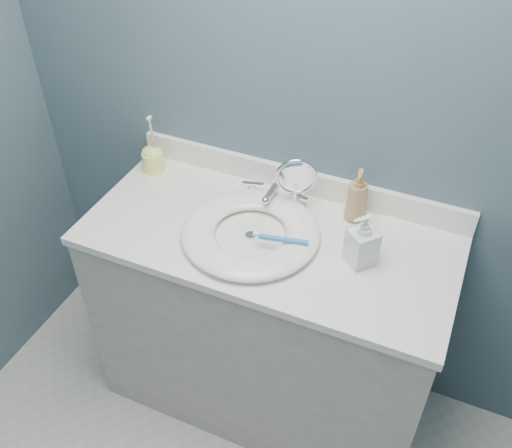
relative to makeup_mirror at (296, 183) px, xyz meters
The scene contains 12 objects.
back_wall 0.24m from the makeup_mirror, 104.54° to the left, with size 2.20×0.02×2.40m, color #445C66.
vanity_cabinet 0.59m from the makeup_mirror, 100.58° to the right, with size 1.20×0.55×0.85m, color #BCB8AC.
countertop 0.21m from the makeup_mirror, 100.58° to the right, with size 1.22×0.57×0.03m, color white.
backsplash 0.13m from the makeup_mirror, 106.15° to the left, with size 1.22×0.02×0.09m, color white.
basin 0.23m from the makeup_mirror, 112.81° to the right, with size 0.45×0.45×0.04m, color white, non-canonical shape.
drain 0.23m from the makeup_mirror, 112.81° to the right, with size 0.04×0.04×0.01m, color silver.
faucet 0.12m from the makeup_mirror, behind, with size 0.25×0.13×0.07m.
makeup_mirror is the anchor object (origin of this frame).
soap_bottle_amber 0.21m from the makeup_mirror, 10.13° to the left, with size 0.07×0.07×0.19m, color #AA814D.
soap_bottle_clear 0.32m from the makeup_mirror, 29.85° to the right, with size 0.08×0.08×0.18m, color silver.
toothbrush_holder 0.57m from the makeup_mirror, behind, with size 0.08×0.08×0.23m.
toothbrush_lying 0.22m from the makeup_mirror, 80.98° to the right, with size 0.17×0.05×0.02m.
Camera 1 is at (0.52, -0.31, 2.11)m, focal length 40.00 mm.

